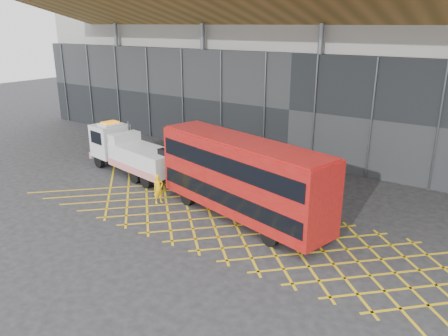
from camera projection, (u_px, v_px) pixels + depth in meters
The scene contains 6 objects.
ground_plane at pixel (167, 205), 25.28m from camera, with size 120.00×120.00×0.00m, color #242426.
road_markings at pixel (249, 229), 22.25m from camera, with size 27.96×7.16×0.01m.
construction_building at pixel (330, 36), 35.77m from camera, with size 55.00×23.97×18.00m.
recovery_truck at pixel (131, 152), 30.06m from camera, with size 9.68×3.76×3.36m.
bus_towed at pixel (242, 176), 22.78m from camera, with size 10.98×5.02×4.36m.
worker at pixel (158, 189), 25.28m from camera, with size 0.63×0.42×1.74m, color yellow.
Camera 1 is at (15.98, -17.29, 10.00)m, focal length 35.00 mm.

